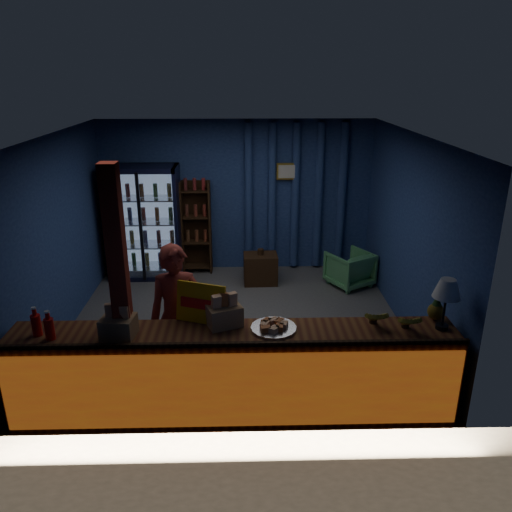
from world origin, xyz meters
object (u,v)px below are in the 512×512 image
(table_lamp, at_px, (447,290))
(pastry_tray, at_px, (274,327))
(shopkeeper, at_px, (177,317))
(green_chair, at_px, (350,269))

(table_lamp, bearing_deg, pastry_tray, 178.81)
(pastry_tray, height_order, table_lamp, table_lamp)
(shopkeeper, distance_m, pastry_tray, 1.16)
(shopkeeper, distance_m, green_chair, 3.66)
(shopkeeper, xyz_separation_m, green_chair, (2.46, 2.66, -0.53))
(pastry_tray, xyz_separation_m, table_lamp, (1.66, -0.03, 0.39))
(green_chair, bearing_deg, table_lamp, 64.07)
(green_chair, height_order, table_lamp, table_lamp)
(green_chair, relative_size, pastry_tray, 1.42)
(shopkeeper, height_order, pastry_tray, shopkeeper)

